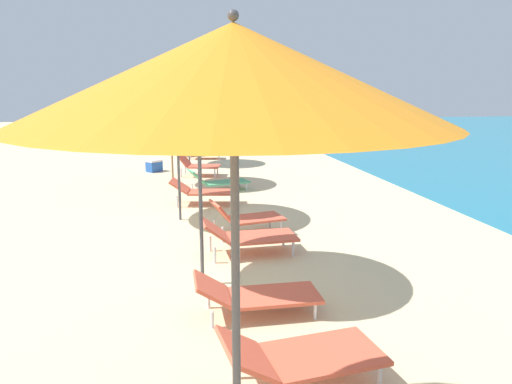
{
  "coord_description": "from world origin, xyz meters",
  "views": [
    {
      "loc": [
        -0.28,
        1.15,
        2.58
      ],
      "look_at": [
        0.92,
        7.83,
        1.09
      ],
      "focal_mm": 33.47,
      "sensor_mm": 36.0,
      "label": 1
    }
  ],
  "objects_px": {
    "umbrella_third": "(198,86)",
    "umbrella_fourth": "(176,109)",
    "umbrella_second": "(234,75)",
    "lounger_third_inland": "(256,294)",
    "lounger_third_shoreside": "(248,235)",
    "lounger_fifth_shoreside": "(198,165)",
    "lounger_fourth_inland": "(245,217)",
    "umbrella_fifth": "(169,84)",
    "lounger_sixth_shoreside": "(203,152)",
    "lounger_farthest_shoreside": "(194,142)",
    "lounger_fifth_inland": "(217,181)",
    "umbrella_sixth": "(187,91)",
    "lounger_second_shoreside": "(301,355)",
    "cooler_box": "(154,166)",
    "lounger_fourth_shoreside": "(203,191)",
    "umbrella_farthest": "(174,88)",
    "lounger_farthest_inland": "(193,148)",
    "person_walking_near": "(179,122)"
  },
  "relations": [
    {
      "from": "lounger_fourth_shoreside",
      "to": "lounger_farthest_inland",
      "type": "xyz_separation_m",
      "value": [
        0.15,
        7.91,
        -0.03
      ]
    },
    {
      "from": "umbrella_second",
      "to": "umbrella_third",
      "type": "relative_size",
      "value": 1.0
    },
    {
      "from": "umbrella_fifth",
      "to": "lounger_sixth_shoreside",
      "type": "xyz_separation_m",
      "value": [
        1.14,
        4.69,
        -2.4
      ]
    },
    {
      "from": "umbrella_second",
      "to": "lounger_second_shoreside",
      "type": "distance_m",
      "value": 2.69
    },
    {
      "from": "umbrella_sixth",
      "to": "lounger_farthest_inland",
      "type": "relative_size",
      "value": 1.99
    },
    {
      "from": "lounger_farthest_inland",
      "to": "person_walking_near",
      "type": "xyz_separation_m",
      "value": [
        -0.41,
        4.27,
        0.72
      ]
    },
    {
      "from": "umbrella_sixth",
      "to": "person_walking_near",
      "type": "distance_m",
      "value": 6.5
    },
    {
      "from": "lounger_second_shoreside",
      "to": "umbrella_fifth",
      "type": "height_order",
      "value": "umbrella_fifth"
    },
    {
      "from": "umbrella_second",
      "to": "lounger_farthest_inland",
      "type": "relative_size",
      "value": 2.14
    },
    {
      "from": "umbrella_third",
      "to": "lounger_third_inland",
      "type": "distance_m",
      "value": 2.6
    },
    {
      "from": "umbrella_third",
      "to": "lounger_sixth_shoreside",
      "type": "bearing_deg",
      "value": 85.93
    },
    {
      "from": "umbrella_third",
      "to": "lounger_fourth_shoreside",
      "type": "xyz_separation_m",
      "value": [
        0.32,
        4.43,
        -2.28
      ]
    },
    {
      "from": "lounger_third_shoreside",
      "to": "lounger_farthest_shoreside",
      "type": "distance_m",
      "value": 13.67
    },
    {
      "from": "lounger_third_shoreside",
      "to": "lounger_sixth_shoreside",
      "type": "bearing_deg",
      "value": 87.33
    },
    {
      "from": "lounger_farthest_inland",
      "to": "cooler_box",
      "type": "xyz_separation_m",
      "value": [
        -1.36,
        -3.35,
        -0.1
      ]
    },
    {
      "from": "lounger_fifth_shoreside",
      "to": "lounger_sixth_shoreside",
      "type": "distance_m",
      "value": 3.45
    },
    {
      "from": "umbrella_fifth",
      "to": "umbrella_sixth",
      "type": "height_order",
      "value": "umbrella_fifth"
    },
    {
      "from": "umbrella_second",
      "to": "lounger_fifth_shoreside",
      "type": "distance_m",
      "value": 11.75
    },
    {
      "from": "umbrella_fourth",
      "to": "cooler_box",
      "type": "distance_m",
      "value": 6.11
    },
    {
      "from": "lounger_sixth_shoreside",
      "to": "umbrella_second",
      "type": "bearing_deg",
      "value": -87.12
    },
    {
      "from": "person_walking_near",
      "to": "cooler_box",
      "type": "height_order",
      "value": "person_walking_near"
    },
    {
      "from": "lounger_third_inland",
      "to": "lounger_fourth_inland",
      "type": "distance_m",
      "value": 3.04
    },
    {
      "from": "lounger_fourth_inland",
      "to": "lounger_fifth_shoreside",
      "type": "distance_m",
      "value": 5.99
    },
    {
      "from": "lounger_second_shoreside",
      "to": "lounger_third_shoreside",
      "type": "distance_m",
      "value": 3.44
    },
    {
      "from": "person_walking_near",
      "to": "lounger_fourth_inland",
      "type": "bearing_deg",
      "value": -5.45
    },
    {
      "from": "lounger_third_shoreside",
      "to": "person_walking_near",
      "type": "xyz_separation_m",
      "value": [
        -0.72,
        15.57,
        0.69
      ]
    },
    {
      "from": "lounger_fifth_inland",
      "to": "cooler_box",
      "type": "distance_m",
      "value": 3.58
    },
    {
      "from": "lounger_second_shoreside",
      "to": "lounger_fourth_shoreside",
      "type": "xyz_separation_m",
      "value": [
        -0.37,
        6.82,
        0.02
      ]
    },
    {
      "from": "lounger_third_inland",
      "to": "lounger_third_shoreside",
      "type": "bearing_deg",
      "value": 83.46
    },
    {
      "from": "umbrella_third",
      "to": "lounger_sixth_shoreside",
      "type": "distance_m",
      "value": 11.71
    },
    {
      "from": "umbrella_fourth",
      "to": "umbrella_sixth",
      "type": "relative_size",
      "value": 0.9
    },
    {
      "from": "lounger_third_shoreside",
      "to": "lounger_fourth_inland",
      "type": "height_order",
      "value": "lounger_fourth_inland"
    },
    {
      "from": "umbrella_fourth",
      "to": "lounger_third_inland",
      "type": "bearing_deg",
      "value": -79.69
    },
    {
      "from": "umbrella_second",
      "to": "lounger_third_inland",
      "type": "xyz_separation_m",
      "value": [
        0.57,
        2.53,
        -2.39
      ]
    },
    {
      "from": "lounger_fifth_inland",
      "to": "umbrella_sixth",
      "type": "relative_size",
      "value": 0.59
    },
    {
      "from": "lounger_fifth_inland",
      "to": "umbrella_farthest",
      "type": "relative_size",
      "value": 0.55
    },
    {
      "from": "lounger_third_shoreside",
      "to": "lounger_fifth_shoreside",
      "type": "xyz_separation_m",
      "value": [
        -0.35,
        6.97,
        0.02
      ]
    },
    {
      "from": "lounger_fourth_shoreside",
      "to": "cooler_box",
      "type": "distance_m",
      "value": 4.73
    },
    {
      "from": "lounger_farthest_shoreside",
      "to": "lounger_farthest_inland",
      "type": "distance_m",
      "value": 2.38
    },
    {
      "from": "umbrella_third",
      "to": "umbrella_fourth",
      "type": "relative_size",
      "value": 1.2
    },
    {
      "from": "lounger_third_inland",
      "to": "lounger_fifth_inland",
      "type": "xyz_separation_m",
      "value": [
        0.23,
        6.81,
        0.01
      ]
    },
    {
      "from": "lounger_third_inland",
      "to": "cooler_box",
      "type": "xyz_separation_m",
      "value": [
        -1.44,
        9.97,
        -0.06
      ]
    },
    {
      "from": "lounger_fifth_inland",
      "to": "umbrella_fourth",
      "type": "bearing_deg",
      "value": -124.6
    },
    {
      "from": "umbrella_second",
      "to": "lounger_fifth_inland",
      "type": "distance_m",
      "value": 9.67
    },
    {
      "from": "lounger_third_shoreside",
      "to": "umbrella_third",
      "type": "bearing_deg",
      "value": -129.24
    },
    {
      "from": "umbrella_second",
      "to": "umbrella_farthest",
      "type": "height_order",
      "value": "umbrella_second"
    },
    {
      "from": "lounger_fourth_shoreside",
      "to": "lounger_farthest_shoreside",
      "type": "height_order",
      "value": "lounger_farthest_shoreside"
    },
    {
      "from": "lounger_fifth_inland",
      "to": "lounger_fourth_inland",
      "type": "bearing_deg",
      "value": -101.53
    },
    {
      "from": "umbrella_fifth",
      "to": "umbrella_sixth",
      "type": "bearing_deg",
      "value": 80.57
    },
    {
      "from": "umbrella_third",
      "to": "lounger_fifth_shoreside",
      "type": "distance_m",
      "value": 8.34
    }
  ]
}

